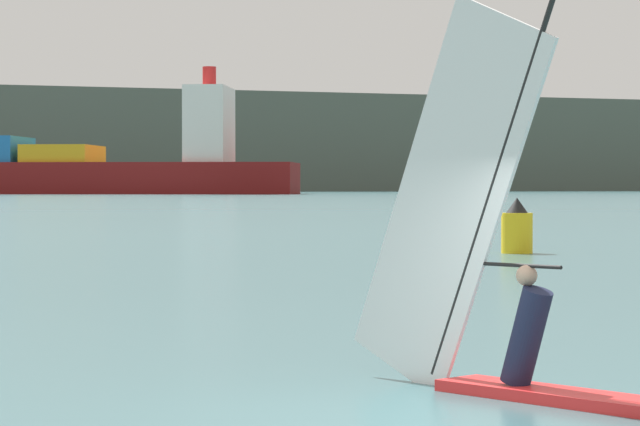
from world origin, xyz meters
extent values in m
plane|color=#386066|center=(0.00, 0.00, 0.00)|extent=(4000.00, 4000.00, 0.00)
cube|color=red|center=(1.73, 0.82, 0.06)|extent=(1.95, 2.63, 0.12)
cylinder|color=black|center=(1.32, 1.49, 2.23)|extent=(1.00, 1.60, 4.24)
cube|color=white|center=(0.99, 2.04, 2.03)|extent=(1.57, 2.55, 4.39)
cylinder|color=black|center=(1.41, 1.36, 1.36)|extent=(0.79, 1.27, 0.04)
cylinder|color=#191E38|center=(1.55, 1.12, 0.63)|extent=(0.59, 0.69, 1.07)
sphere|color=tan|center=(1.55, 1.12, 1.26)|extent=(0.22, 0.22, 0.22)
cube|color=silver|center=(47.45, 425.33, 20.43)|extent=(18.26, 27.55, 22.33)
cylinder|color=red|center=(47.45, 425.33, 34.59)|extent=(4.00, 4.00, 6.00)
cube|color=gold|center=(5.00, 437.29, 11.86)|extent=(26.32, 31.24, 5.20)
cube|color=#4C564C|center=(177.75, 784.51, 22.62)|extent=(1222.24, 435.12, 45.23)
cylinder|color=yellow|center=(12.02, 32.94, 0.66)|extent=(1.02, 1.02, 1.31)
cone|color=black|center=(12.02, 32.94, 1.56)|extent=(0.71, 0.71, 0.50)
camera|label=1|loc=(-3.41, -13.50, 2.17)|focal=83.79mm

